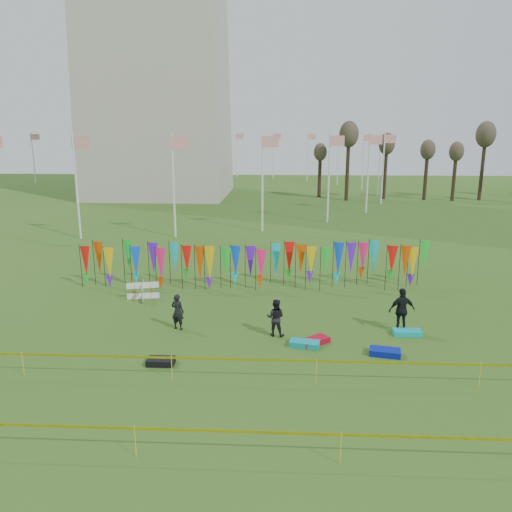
{
  "coord_description": "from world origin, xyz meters",
  "views": [
    {
      "loc": [
        1.61,
        -17.25,
        8.05
      ],
      "look_at": [
        0.4,
        6.0,
        2.25
      ],
      "focal_mm": 35.0,
      "sensor_mm": 36.0,
      "label": 1
    }
  ],
  "objects_px": {
    "person_right": "(402,310)",
    "kite_bag_turquoise": "(305,344)",
    "kite_bag_black": "(161,361)",
    "person_left": "(178,312)",
    "person_mid": "(275,318)",
    "kite_bag_blue": "(385,352)",
    "kite_bag_red": "(314,341)",
    "kite_bag_teal": "(407,332)",
    "box_kite": "(143,291)"
  },
  "relations": [
    {
      "from": "box_kite",
      "to": "kite_bag_blue",
      "type": "bearing_deg",
      "value": -28.64
    },
    {
      "from": "person_left",
      "to": "person_mid",
      "type": "distance_m",
      "value": 4.12
    },
    {
      "from": "box_kite",
      "to": "person_left",
      "type": "relative_size",
      "value": 0.57
    },
    {
      "from": "kite_bag_red",
      "to": "kite_bag_teal",
      "type": "xyz_separation_m",
      "value": [
        3.85,
        1.08,
        -0.01
      ]
    },
    {
      "from": "person_mid",
      "to": "kite_bag_red",
      "type": "distance_m",
      "value": 1.82
    },
    {
      "from": "person_right",
      "to": "kite_bag_turquoise",
      "type": "distance_m",
      "value": 4.46
    },
    {
      "from": "kite_bag_blue",
      "to": "kite_bag_red",
      "type": "height_order",
      "value": "kite_bag_blue"
    },
    {
      "from": "kite_bag_turquoise",
      "to": "kite_bag_blue",
      "type": "xyz_separation_m",
      "value": [
        2.95,
        -0.62,
        0.01
      ]
    },
    {
      "from": "kite_bag_turquoise",
      "to": "kite_bag_black",
      "type": "height_order",
      "value": "same"
    },
    {
      "from": "kite_bag_blue",
      "to": "kite_bag_red",
      "type": "xyz_separation_m",
      "value": [
        -2.57,
        0.89,
        -0.01
      ]
    },
    {
      "from": "person_left",
      "to": "kite_bag_teal",
      "type": "xyz_separation_m",
      "value": [
        9.47,
        -0.15,
        -0.66
      ]
    },
    {
      "from": "box_kite",
      "to": "person_left",
      "type": "bearing_deg",
      "value": -56.03
    },
    {
      "from": "kite_bag_turquoise",
      "to": "person_left",
      "type": "bearing_deg",
      "value": 164.06
    },
    {
      "from": "person_right",
      "to": "kite_bag_black",
      "type": "bearing_deg",
      "value": 10.76
    },
    {
      "from": "kite_bag_blue",
      "to": "kite_bag_black",
      "type": "bearing_deg",
      "value": -171.68
    },
    {
      "from": "person_right",
      "to": "kite_bag_red",
      "type": "distance_m",
      "value": 4.02
    },
    {
      "from": "kite_bag_red",
      "to": "kite_bag_blue",
      "type": "bearing_deg",
      "value": -19.11
    },
    {
      "from": "person_mid",
      "to": "person_right",
      "type": "relative_size",
      "value": 0.83
    },
    {
      "from": "person_left",
      "to": "kite_bag_red",
      "type": "distance_m",
      "value": 5.78
    },
    {
      "from": "person_left",
      "to": "box_kite",
      "type": "bearing_deg",
      "value": -38.38
    },
    {
      "from": "box_kite",
      "to": "kite_bag_turquoise",
      "type": "distance_m",
      "value": 9.35
    },
    {
      "from": "kite_bag_black",
      "to": "box_kite",
      "type": "bearing_deg",
      "value": 110.06
    },
    {
      "from": "person_mid",
      "to": "kite_bag_teal",
      "type": "bearing_deg",
      "value": -166.02
    },
    {
      "from": "person_right",
      "to": "kite_bag_blue",
      "type": "distance_m",
      "value": 2.69
    },
    {
      "from": "person_left",
      "to": "person_right",
      "type": "xyz_separation_m",
      "value": [
        9.28,
        0.21,
        0.16
      ]
    },
    {
      "from": "box_kite",
      "to": "kite_bag_teal",
      "type": "bearing_deg",
      "value": -17.92
    },
    {
      "from": "kite_bag_black",
      "to": "person_mid",
      "type": "bearing_deg",
      "value": 35.01
    },
    {
      "from": "kite_bag_red",
      "to": "box_kite",
      "type": "bearing_deg",
      "value": 148.66
    },
    {
      "from": "person_mid",
      "to": "person_right",
      "type": "xyz_separation_m",
      "value": [
        5.19,
        0.68,
        0.16
      ]
    },
    {
      "from": "kite_bag_turquoise",
      "to": "person_right",
      "type": "bearing_deg",
      "value": 22.86
    },
    {
      "from": "person_right",
      "to": "kite_bag_red",
      "type": "bearing_deg",
      "value": 11.29
    },
    {
      "from": "kite_bag_red",
      "to": "kite_bag_black",
      "type": "relative_size",
      "value": 1.26
    },
    {
      "from": "kite_bag_red",
      "to": "person_mid",
      "type": "bearing_deg",
      "value": 153.8
    },
    {
      "from": "person_left",
      "to": "kite_bag_red",
      "type": "xyz_separation_m",
      "value": [
        5.61,
        -1.22,
        -0.66
      ]
    },
    {
      "from": "box_kite",
      "to": "person_right",
      "type": "height_order",
      "value": "person_right"
    },
    {
      "from": "person_right",
      "to": "kite_bag_turquoise",
      "type": "bearing_deg",
      "value": 12.79
    },
    {
      "from": "person_right",
      "to": "kite_bag_blue",
      "type": "relative_size",
      "value": 1.66
    },
    {
      "from": "person_mid",
      "to": "kite_bag_turquoise",
      "type": "bearing_deg",
      "value": 148.68
    },
    {
      "from": "person_mid",
      "to": "kite_bag_blue",
      "type": "relative_size",
      "value": 1.37
    },
    {
      "from": "box_kite",
      "to": "person_left",
      "type": "distance_m",
      "value": 4.51
    },
    {
      "from": "box_kite",
      "to": "kite_bag_blue",
      "type": "relative_size",
      "value": 0.78
    },
    {
      "from": "kite_bag_turquoise",
      "to": "kite_bag_red",
      "type": "relative_size",
      "value": 0.92
    },
    {
      "from": "box_kite",
      "to": "kite_bag_turquoise",
      "type": "xyz_separation_m",
      "value": [
        7.74,
        -5.22,
        -0.33
      ]
    },
    {
      "from": "kite_bag_turquoise",
      "to": "kite_bag_red",
      "type": "distance_m",
      "value": 0.47
    },
    {
      "from": "kite_bag_red",
      "to": "kite_bag_black",
      "type": "bearing_deg",
      "value": -159.52
    },
    {
      "from": "person_left",
      "to": "kite_bag_red",
      "type": "height_order",
      "value": "person_left"
    },
    {
      "from": "person_left",
      "to": "kite_bag_teal",
      "type": "height_order",
      "value": "person_left"
    },
    {
      "from": "kite_bag_black",
      "to": "kite_bag_turquoise",
      "type": "bearing_deg",
      "value": 19.2
    },
    {
      "from": "person_left",
      "to": "kite_bag_turquoise",
      "type": "bearing_deg",
      "value": -178.29
    },
    {
      "from": "person_left",
      "to": "kite_bag_blue",
      "type": "bearing_deg",
      "value": -176.81
    }
  ]
}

